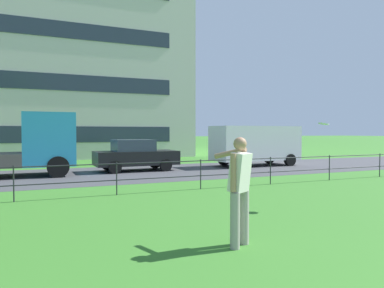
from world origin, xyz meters
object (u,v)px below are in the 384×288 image
at_px(frisbee, 324,124).
at_px(apartment_building_background, 6,46).
at_px(car_black_right, 136,155).
at_px(person_thrower, 239,187).
at_px(flatbed_truck_far_right, 12,148).
at_px(panel_van_center, 256,143).

relative_size(frisbee, apartment_building_background, 0.01).
height_order(frisbee, car_black_right, frisbee).
bearing_deg(apartment_building_background, person_thrower, -79.35).
height_order(frisbee, flatbed_truck_far_right, flatbed_truck_far_right).
bearing_deg(frisbee, car_black_right, 102.47).
relative_size(car_black_right, apartment_building_background, 0.15).
xyz_separation_m(frisbee, car_black_right, (-2.26, 10.22, -1.34)).
relative_size(flatbed_truck_far_right, panel_van_center, 1.45).
bearing_deg(car_black_right, apartment_building_background, 112.73).
relative_size(frisbee, car_black_right, 0.08).
bearing_deg(person_thrower, car_black_right, 83.59).
xyz_separation_m(person_thrower, flatbed_truck_far_right, (-4.05, 11.97, 0.23)).
height_order(frisbee, apartment_building_background, apartment_building_background).
xyz_separation_m(flatbed_truck_far_right, car_black_right, (5.42, 0.17, -0.44)).
bearing_deg(panel_van_center, frisbee, -114.61).
xyz_separation_m(frisbee, apartment_building_background, (-8.88, 26.02, 6.83)).
relative_size(person_thrower, panel_van_center, 0.36).
bearing_deg(panel_van_center, apartment_building_background, 130.49).
distance_m(car_black_right, apartment_building_background, 18.97).
xyz_separation_m(car_black_right, apartment_building_background, (-6.62, 15.79, 8.17)).
bearing_deg(person_thrower, apartment_building_background, 100.65).
bearing_deg(panel_van_center, person_thrower, -124.43).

